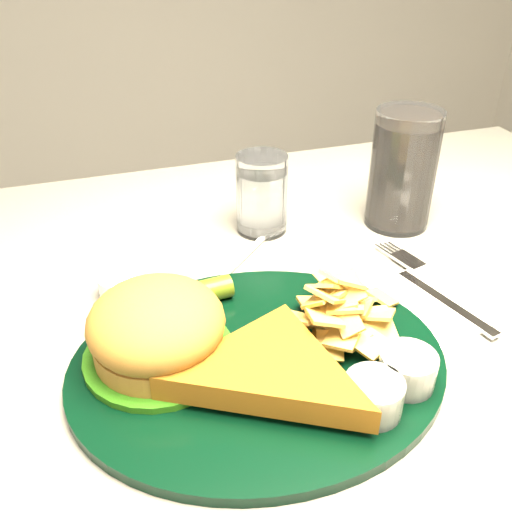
{
  "coord_description": "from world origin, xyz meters",
  "views": [
    {
      "loc": [
        -0.18,
        -0.47,
        1.12
      ],
      "look_at": [
        -0.02,
        0.02,
        0.8
      ],
      "focal_mm": 40.0,
      "sensor_mm": 36.0,
      "label": 1
    }
  ],
  "objects_px": {
    "dinner_plate": "(259,334)",
    "fork_napkin": "(440,297)",
    "water_glass": "(262,194)",
    "table": "(275,510)",
    "cola_glass": "(403,170)"
  },
  "relations": [
    {
      "from": "table",
      "to": "water_glass",
      "type": "distance_m",
      "value": 0.46
    },
    {
      "from": "cola_glass",
      "to": "fork_napkin",
      "type": "relative_size",
      "value": 0.9
    },
    {
      "from": "dinner_plate",
      "to": "water_glass",
      "type": "distance_m",
      "value": 0.26
    },
    {
      "from": "table",
      "to": "fork_napkin",
      "type": "bearing_deg",
      "value": -19.66
    },
    {
      "from": "dinner_plate",
      "to": "water_glass",
      "type": "bearing_deg",
      "value": 75.43
    },
    {
      "from": "dinner_plate",
      "to": "cola_glass",
      "type": "bearing_deg",
      "value": 43.11
    },
    {
      "from": "table",
      "to": "fork_napkin",
      "type": "distance_m",
      "value": 0.42
    },
    {
      "from": "water_glass",
      "to": "fork_napkin",
      "type": "relative_size",
      "value": 0.6
    },
    {
      "from": "table",
      "to": "water_glass",
      "type": "relative_size",
      "value": 11.58
    },
    {
      "from": "water_glass",
      "to": "cola_glass",
      "type": "distance_m",
      "value": 0.18
    },
    {
      "from": "dinner_plate",
      "to": "fork_napkin",
      "type": "distance_m",
      "value": 0.22
    },
    {
      "from": "table",
      "to": "water_glass",
      "type": "xyz_separation_m",
      "value": [
        0.03,
        0.16,
        0.43
      ]
    },
    {
      "from": "water_glass",
      "to": "cola_glass",
      "type": "xyz_separation_m",
      "value": [
        0.18,
        -0.04,
        0.03
      ]
    },
    {
      "from": "table",
      "to": "fork_napkin",
      "type": "xyz_separation_m",
      "value": [
        0.16,
        -0.06,
        0.38
      ]
    },
    {
      "from": "water_glass",
      "to": "fork_napkin",
      "type": "xyz_separation_m",
      "value": [
        0.13,
        -0.21,
        -0.05
      ]
    }
  ]
}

